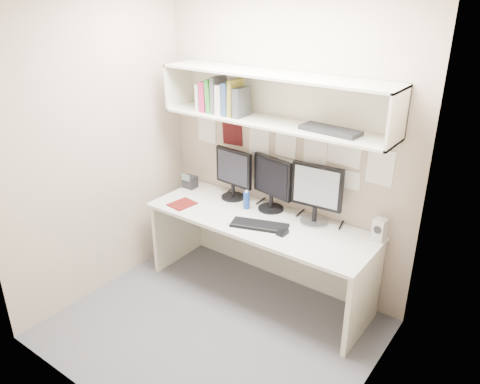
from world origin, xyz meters
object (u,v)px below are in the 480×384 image
Objects in this scene: monitor_left at (233,172)px; monitor_center at (272,182)px; desk at (259,256)px; desk_phone at (190,182)px; speaker at (379,230)px; maroon_notebook at (182,204)px; monitor_right at (317,192)px; keyboard at (260,225)px.

monitor_left is 0.97× the size of monitor_center.
monitor_left is at bearing 153.67° from desk.
speaker is at bearing 1.41° from desk_phone.
maroon_notebook is 0.40m from desk_phone.
monitor_right is at bearing 11.30° from monitor_center.
desk is at bearing -10.77° from desk_phone.
speaker reaches higher than desk_phone.
desk is at bearing -160.56° from speaker.
desk is 1.07m from speaker.
desk is 0.40m from keyboard.
desk_phone is at bearing -164.89° from monitor_center.
monitor_center is 1.03× the size of keyboard.
speaker is at bearing 21.95° from maroon_notebook.
monitor_right is at bearing 27.12° from keyboard.
monitor_left is 0.53m from desk_phone.
monitor_right is at bearing 27.35° from maroon_notebook.
speaker reaches higher than keyboard.
monitor_right reaches higher than monitor_left.
monitor_right is at bearing 5.19° from monitor_left.
desk is 11.09× the size of speaker.
monitor_left is (-0.44, 0.22, 0.62)m from desk.
monitor_left reaches higher than desk_phone.
monitor_center is at bearing -173.65° from speaker.
desk_phone is (-0.49, -0.06, -0.19)m from monitor_left.
keyboard is at bearing -16.48° from desk_phone.
desk_phone is (-1.87, -0.08, -0.03)m from speaker.
keyboard is 1.05m from desk_phone.
keyboard is 2.10× the size of maroon_notebook.
desk_phone is (-0.93, 0.16, 0.42)m from desk.
monitor_right reaches higher than maroon_notebook.
monitor_center reaches higher than desk.
monitor_center is at bearing 2.72° from desk_phone.
keyboard is at bearing 12.20° from maroon_notebook.
monitor_left reaches higher than speaker.
speaker is 1.18× the size of desk_phone.
keyboard is at bearing -27.88° from monitor_left.
keyboard is at bearing -57.61° from desk.
desk is 0.79m from monitor_left.
keyboard is (0.52, -0.34, -0.24)m from monitor_left.
monitor_center reaches higher than desk_phone.
keyboard is 3.05× the size of desk_phone.
speaker is at bearing -2.06° from monitor_right.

